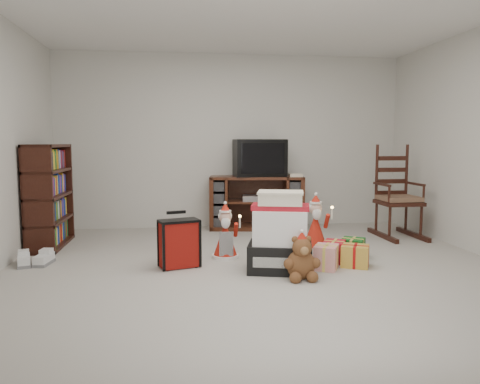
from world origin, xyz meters
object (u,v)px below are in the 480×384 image
Objects in this scene: rocking_chair at (396,204)px; gift_cluster at (347,253)px; red_suitcase at (179,243)px; mrs_claus_figurine at (225,237)px; sneaker_pair at (34,260)px; bookshelf at (49,197)px; tv_stand at (256,202)px; teddy_bear at (301,260)px; gift_pile at (280,237)px; crt_television at (259,158)px; santa_figurine at (315,229)px.

rocking_chair is 1.64× the size of gift_cluster.
red_suitcase is at bearing -158.30° from rocking_chair.
sneaker_pair is at bearing -179.00° from mrs_claus_figurine.
rocking_chair is at bearing 20.56° from mrs_claus_figurine.
rocking_chair reaches higher than bookshelf.
teddy_bear is at bearing -82.61° from tv_stand.
rocking_chair reaches higher than gift_pile.
bookshelf is at bearing -164.06° from crt_television.
tv_stand is at bearing -153.81° from crt_television.
tv_stand is 2.23m from gift_pile.
bookshelf reaches higher than santa_figurine.
crt_television is (0.04, 0.02, 0.64)m from tv_stand.
rocking_chair reaches higher than santa_figurine.
gift_pile is at bearing -125.87° from santa_figurine.
gift_pile is at bearing -50.26° from mrs_claus_figurine.
teddy_bear is at bearing -112.61° from santa_figurine.
bookshelf is at bearing 179.06° from rocking_chair.
rocking_chair is at bearing 52.22° from gift_pile.
gift_pile reaches higher than red_suitcase.
tv_stand is at bearing 16.76° from bookshelf.
gift_cluster is at bearing -132.58° from rocking_chair.
gift_cluster is (0.58, -2.09, -0.26)m from tv_stand.
teddy_bear is at bearing -143.87° from gift_cluster.
teddy_bear is 0.74m from gift_cluster.
rocking_chair is 2.24× the size of red_suitcase.
rocking_chair is at bearing 48.57° from gift_cluster.
gift_pile is at bearing -86.02° from tv_stand.
bookshelf is 0.97× the size of rocking_chair.
tv_stand is 1.82× the size of gift_pile.
sneaker_pair is (-3.02, -0.29, -0.20)m from santa_figurine.
gift_pile is 0.99× the size of gift_cluster.
red_suitcase is at bearing -111.61° from tv_stand.
mrs_claus_figurine is at bearing 125.13° from teddy_bear.
tv_stand is 1.09× the size of rocking_chair.
sneaker_pair is at bearing 162.09° from teddy_bear.
santa_figurine is (0.60, 0.82, -0.08)m from gift_pile.
mrs_claus_figurine is 0.83× the size of crt_television.
bookshelf is 2.16× the size of red_suitcase.
gift_pile is at bearing -31.91° from red_suitcase.
bookshelf is 1.05m from sneaker_pair.
gift_pile is at bearing -143.48° from rocking_chair.
bookshelf is 1.59× the size of gift_cluster.
sneaker_pair is at bearing -169.12° from rocking_chair.
mrs_claus_figurine is at bearing -6.34° from sneaker_pair.
sneaker_pair is (-2.42, 0.54, -0.28)m from gift_pile.
red_suitcase is (-0.96, 0.25, -0.09)m from gift_pile.
santa_figurine is 3.04m from sneaker_pair.
red_suitcase is 0.78× the size of crt_television.
gift_cluster is at bearing -79.13° from santa_figurine.
santa_figurine is at bearing -155.07° from rocking_chair.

